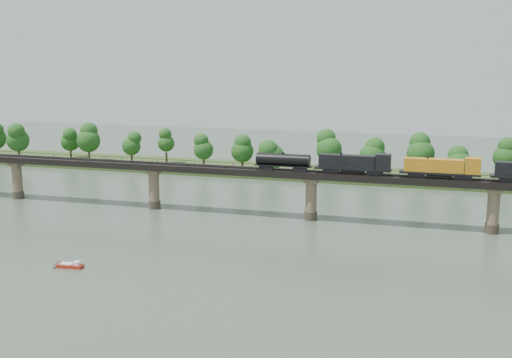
# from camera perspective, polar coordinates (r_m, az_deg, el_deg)

# --- Properties ---
(ground) EXTENTS (400.00, 400.00, 0.00)m
(ground) POSITION_cam_1_polar(r_m,az_deg,el_deg) (123.12, 2.08, -7.06)
(ground) COLOR #39493A
(ground) RESTS_ON ground
(far_bank) EXTENTS (300.00, 24.00, 1.60)m
(far_bank) POSITION_cam_1_polar(r_m,az_deg,el_deg) (203.97, 7.98, 0.40)
(far_bank) COLOR #2D451B
(far_bank) RESTS_ON ground
(bridge) EXTENTS (236.00, 30.00, 11.50)m
(bridge) POSITION_cam_1_polar(r_m,az_deg,el_deg) (149.91, 4.92, -1.61)
(bridge) COLOR #473A2D
(bridge) RESTS_ON ground
(bridge_superstructure) EXTENTS (220.00, 4.90, 0.75)m
(bridge_superstructure) POSITION_cam_1_polar(r_m,az_deg,el_deg) (148.65, 4.96, 0.78)
(bridge_superstructure) COLOR black
(bridge_superstructure) RESTS_ON bridge
(far_treeline) EXTENTS (289.06, 17.54, 13.60)m
(far_treeline) POSITION_cam_1_polar(r_m,az_deg,el_deg) (199.61, 5.52, 2.56)
(far_treeline) COLOR #382619
(far_treeline) RESTS_ON far_bank
(freight_train) EXTENTS (69.61, 2.71, 4.79)m
(freight_train) POSITION_cam_1_polar(r_m,az_deg,el_deg) (145.66, 13.60, 1.09)
(freight_train) COLOR black
(freight_train) RESTS_ON bridge
(motorboat) EXTENTS (4.70, 1.97, 1.29)m
(motorboat) POSITION_cam_1_polar(r_m,az_deg,el_deg) (122.48, -16.13, -7.38)
(motorboat) COLOR #A32312
(motorboat) RESTS_ON ground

